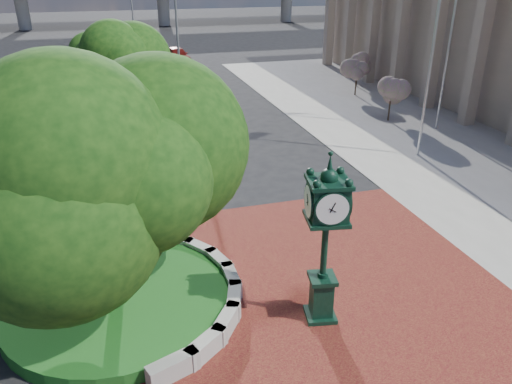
% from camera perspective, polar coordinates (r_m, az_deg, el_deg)
% --- Properties ---
extents(ground, '(200.00, 200.00, 0.00)m').
position_cam_1_polar(ground, '(15.37, 3.77, -9.78)').
color(ground, black).
rests_on(ground, ground).
extents(plaza, '(12.00, 12.00, 0.04)m').
position_cam_1_polar(plaza, '(14.60, 5.14, -11.82)').
color(plaza, maroon).
rests_on(plaza, ground).
extents(sidewalk, '(20.00, 50.00, 0.04)m').
position_cam_1_polar(sidewalk, '(31.23, 25.72, 6.07)').
color(sidewalk, '#9E9B93').
rests_on(sidewalk, ground).
extents(planter_wall, '(2.96, 6.77, 0.54)m').
position_cam_1_polar(planter_wall, '(14.64, -6.38, -10.58)').
color(planter_wall, '#9E9B93').
rests_on(planter_wall, ground).
extents(grass_bed, '(6.10, 6.10, 0.40)m').
position_cam_1_polar(grass_bed, '(14.57, -15.45, -11.98)').
color(grass_bed, '#154C19').
rests_on(grass_bed, ground).
extents(tree_planter, '(5.20, 5.20, 6.33)m').
position_cam_1_polar(tree_planter, '(12.84, -17.19, 0.81)').
color(tree_planter, '#38281C').
rests_on(tree_planter, ground).
extents(tree_street, '(4.40, 4.40, 5.45)m').
position_cam_1_polar(tree_street, '(30.34, -15.69, 13.42)').
color(tree_street, '#38281C').
rests_on(tree_street, ground).
extents(post_clock, '(1.11, 1.11, 4.68)m').
position_cam_1_polar(post_clock, '(12.53, 7.93, -4.79)').
color(post_clock, black).
rests_on(post_clock, ground).
extents(parked_car, '(2.43, 4.66, 1.51)m').
position_cam_1_polar(parked_car, '(49.98, -9.03, 15.21)').
color(parked_car, '#62120E').
rests_on(parked_car, ground).
extents(flagpole_a, '(1.70, 0.73, 11.40)m').
position_cam_1_polar(flagpole_a, '(24.83, 19.78, 16.71)').
color(flagpole_a, silver).
rests_on(flagpole_a, ground).
extents(flagpole_b, '(1.73, 0.35, 11.17)m').
position_cam_1_polar(flagpole_b, '(29.80, 21.51, 17.34)').
color(flagpole_b, silver).
rests_on(flagpole_b, ground).
extents(street_lamp_near, '(2.25, 0.41, 10.04)m').
position_cam_1_polar(street_lamp_near, '(40.20, -8.83, 20.37)').
color(street_lamp_near, slate).
rests_on(street_lamp_near, ground).
extents(street_lamp_far, '(1.91, 0.96, 9.00)m').
position_cam_1_polar(street_lamp_far, '(55.17, -13.84, 20.43)').
color(street_lamp_far, slate).
rests_on(street_lamp_far, ground).
extents(shrub_near, '(1.20, 1.20, 2.20)m').
position_cam_1_polar(shrub_near, '(31.18, 15.16, 10.65)').
color(shrub_near, '#38281C').
rests_on(shrub_near, ground).
extents(shrub_mid, '(1.20, 1.20, 2.20)m').
position_cam_1_polar(shrub_mid, '(37.16, 11.44, 13.16)').
color(shrub_mid, '#38281C').
rests_on(shrub_mid, ground).
extents(shrub_far, '(1.20, 1.20, 2.20)m').
position_cam_1_polar(shrub_far, '(40.06, 11.56, 13.95)').
color(shrub_far, '#38281C').
rests_on(shrub_far, ground).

